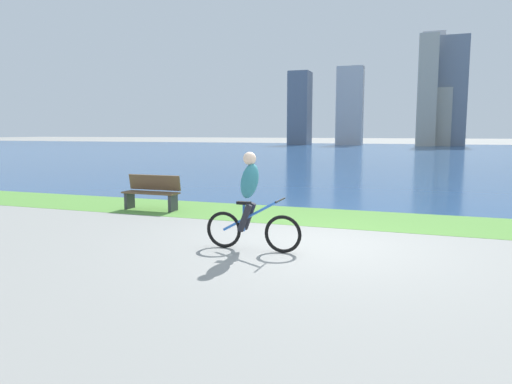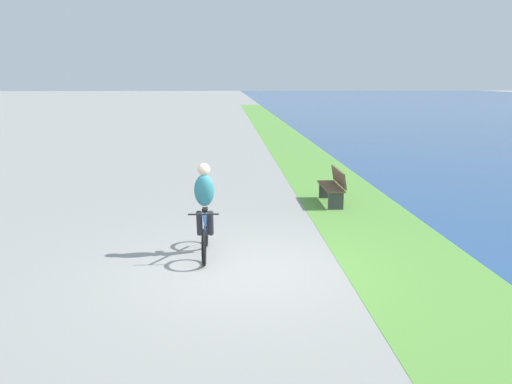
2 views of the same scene
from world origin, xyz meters
TOP-DOWN VIEW (x-y plane):
  - ground_plane at (0.00, 0.00)m, footprint 300.00×300.00m
  - grass_strip_bayside at (0.00, 2.84)m, footprint 120.00×2.47m
  - bay_water_surface at (0.00, 39.66)m, footprint 300.00×71.17m
  - cyclist_lead at (-0.85, -0.73)m, footprint 1.72×0.52m
  - bench_near_path at (-4.75, 2.40)m, footprint 1.50×0.47m
  - city_skyline_far_shore at (-0.66, 67.42)m, footprint 36.83×8.84m

SIDE VIEW (x-z plane):
  - ground_plane at x=0.00m, z-range 0.00..0.00m
  - bay_water_surface at x=0.00m, z-range 0.00..0.00m
  - grass_strip_bayside at x=0.00m, z-range 0.00..0.01m
  - bench_near_path at x=-4.75m, z-range 0.00..0.90m
  - cyclist_lead at x=-0.85m, z-range 0.00..1.68m
  - city_skyline_far_shore at x=-0.66m, z-range -2.01..14.86m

